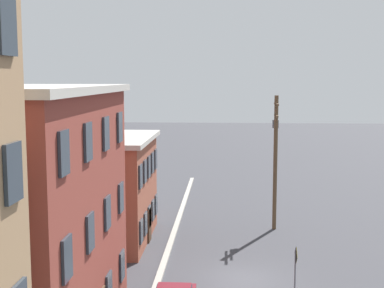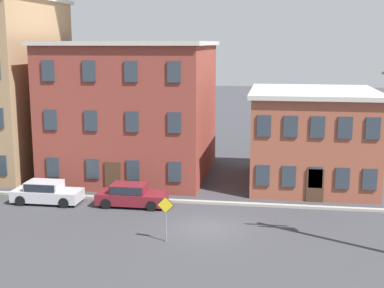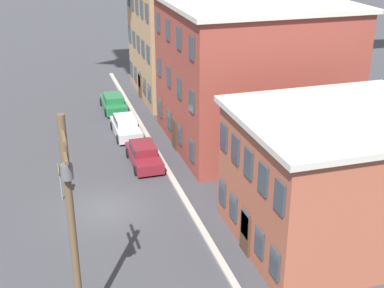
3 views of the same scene
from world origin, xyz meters
name	(u,v)px [view 3 (image 3 of 3)]	position (x,y,z in m)	size (l,w,h in m)	color
ground_plane	(108,208)	(0.00, 0.00, 0.00)	(200.00, 200.00, 0.00)	#38383D
kerb_strip	(183,196)	(0.00, 4.50, 0.08)	(56.00, 0.36, 0.16)	#9E998E
apartment_corner	(202,19)	(-19.60, 11.90, 6.91)	(10.78, 12.32, 13.80)	#9E7A56
apartment_midblock	(251,73)	(-7.26, 11.74, 5.17)	(12.03, 11.99, 10.32)	brown
apartment_far	(338,178)	(6.33, 10.86, 3.46)	(8.97, 10.25, 6.88)	brown
car_green	(113,102)	(-16.73, 3.01, 0.75)	(4.40, 1.92, 1.43)	#1E6638
car_silver	(126,126)	(-10.83, 3.03, 0.75)	(4.40, 1.92, 1.43)	#B7B7BC
car_maroon	(144,154)	(-5.25, 3.26, 0.75)	(4.40, 1.92, 1.43)	maroon
caution_sign	(60,175)	(-1.81, -2.46, 1.60)	(0.89, 0.08, 2.42)	slate
utility_pole	(71,220)	(9.72, -2.46, 5.29)	(2.40, 0.44, 9.43)	brown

